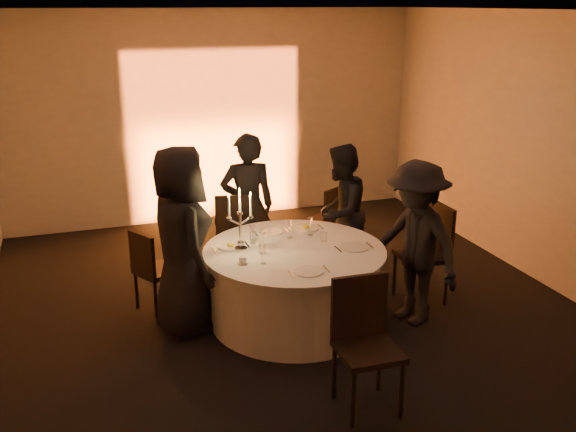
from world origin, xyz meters
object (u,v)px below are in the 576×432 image
object	(u,v)px
chair_back_left	(235,230)
guest_back_left	(248,206)
guest_back_right	(340,212)
banquet_table	(294,285)
chair_left	(151,267)
candelabra	(240,228)
chair_front	(364,335)
guest_left	(181,241)
coffee_cup	(243,260)
chair_right	(430,247)
chair_back_right	(328,218)
guest_right	(415,243)

from	to	relation	value
chair_back_left	guest_back_left	xyz separation A→B (m)	(0.15, -0.01, 0.27)
guest_back_right	banquet_table	bearing A→B (deg)	1.37
chair_left	guest_back_left	distance (m)	1.36
chair_back_left	candelabra	distance (m)	1.19
chair_left	chair_front	world-z (taller)	chair_front
chair_front	guest_left	size ratio (longest dim) A/B	0.58
chair_front	candelabra	world-z (taller)	candelabra
guest_back_left	coffee_cup	size ratio (longest dim) A/B	15.47
coffee_cup	chair_front	bearing A→B (deg)	-64.68
chair_right	guest_left	distance (m)	2.62
chair_right	chair_back_right	bearing A→B (deg)	-159.81
guest_left	guest_back_right	size ratio (longest dim) A/B	1.17
chair_right	banquet_table	bearing A→B (deg)	-90.01
chair_front	guest_back_right	xyz separation A→B (m)	(0.82, 2.39, 0.18)
guest_left	chair_back_left	bearing A→B (deg)	-46.49
chair_back_left	guest_left	bearing A→B (deg)	64.84
chair_left	chair_back_right	xyz separation A→B (m)	(2.29, 0.83, 0.02)
guest_right	guest_back_left	bearing A→B (deg)	-160.67
chair_right	guest_right	bearing A→B (deg)	-46.72
chair_right	chair_front	size ratio (longest dim) A/B	1.00
chair_left	guest_back_left	size ratio (longest dim) A/B	0.52
guest_right	chair_front	bearing A→B (deg)	-62.02
chair_back_right	guest_back_left	world-z (taller)	guest_back_left
guest_back_left	guest_right	xyz separation A→B (m)	(1.26, -1.62, -0.02)
chair_back_right	guest_back_right	bearing A→B (deg)	50.36
chair_back_left	candelabra	bearing A→B (deg)	90.11
guest_back_right	chair_left	bearing A→B (deg)	-38.83
chair_back_left	guest_back_left	world-z (taller)	guest_back_left
chair_left	guest_right	distance (m)	2.68
chair_front	guest_back_left	bearing A→B (deg)	95.61
guest_left	coffee_cup	size ratio (longest dim) A/B	16.70
chair_back_right	chair_back_left	bearing A→B (deg)	-19.44
chair_left	guest_back_right	bearing A→B (deg)	-114.12
banquet_table	guest_back_left	bearing A→B (deg)	96.21
chair_right	candelabra	world-z (taller)	candelabra
banquet_table	chair_front	world-z (taller)	chair_front
chair_back_right	chair_front	size ratio (longest dim) A/B	0.86
coffee_cup	candelabra	xyz separation A→B (m)	(0.07, 0.34, 0.19)
chair_back_right	banquet_table	bearing A→B (deg)	26.70
chair_front	chair_right	bearing A→B (deg)	47.38
chair_back_right	chair_front	xyz separation A→B (m)	(-0.92, -3.01, 0.09)
chair_left	guest_right	xyz separation A→B (m)	(2.44, -1.05, 0.34)
coffee_cup	guest_left	bearing A→B (deg)	143.26
banquet_table	chair_left	size ratio (longest dim) A/B	2.05
banquet_table	chair_right	xyz separation A→B (m)	(1.52, -0.00, 0.22)
guest_back_right	guest_right	distance (m)	1.29
guest_back_right	candelabra	distance (m)	1.57
chair_right	chair_left	bearing A→B (deg)	-103.45
chair_back_left	coffee_cup	world-z (taller)	chair_back_left
chair_left	chair_front	xyz separation A→B (m)	(1.37, -2.18, 0.11)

